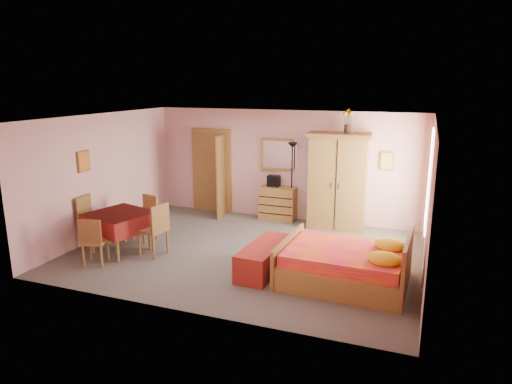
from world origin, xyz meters
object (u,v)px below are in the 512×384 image
at_px(floor_lamp, 292,182).
at_px(chair_south, 95,241).
at_px(chair_east, 153,229).
at_px(sunflower_vase, 348,121).
at_px(wardrobe, 338,181).
at_px(bed, 345,255).
at_px(dining_table, 121,232).
at_px(chest_of_drawers, 278,203).
at_px(bench, 265,258).
at_px(chair_west, 94,221).
at_px(stereo, 274,181).
at_px(wall_mirror, 281,155).
at_px(chair_north, 144,218).

relative_size(floor_lamp, chair_south, 2.10).
xyz_separation_m(chair_south, chair_east, (0.71, 0.78, 0.06)).
height_order(sunflower_vase, chair_south, sunflower_vase).
relative_size(wardrobe, bed, 1.05).
bearing_deg(dining_table, chair_east, 6.48).
bearing_deg(floor_lamp, chest_of_drawers, -167.76).
bearing_deg(dining_table, bench, 1.41).
bearing_deg(chair_south, chest_of_drawers, 41.16).
bearing_deg(bed, dining_table, -176.42).
bearing_deg(chair_east, chair_west, 101.92).
height_order(stereo, wardrobe, wardrobe).
bearing_deg(dining_table, wall_mirror, 55.93).
bearing_deg(wardrobe, sunflower_vase, 12.52).
relative_size(chest_of_drawers, chair_east, 0.84).
xyz_separation_m(stereo, wardrobe, (1.55, -0.17, 0.14)).
relative_size(chest_of_drawers, wardrobe, 0.40).
relative_size(wall_mirror, chair_north, 1.07).
relative_size(chair_south, chair_east, 0.88).
bearing_deg(sunflower_vase, floor_lamp, 173.52).
bearing_deg(chair_east, chest_of_drawers, -15.70).
xyz_separation_m(sunflower_vase, chair_west, (-4.49, -2.93, -1.90)).
bearing_deg(chair_west, chair_east, 84.38).
distance_m(wall_mirror, floor_lamp, 0.71).
bearing_deg(chest_of_drawers, sunflower_vase, -2.82).
bearing_deg(wall_mirror, chair_north, -135.24).
bearing_deg(chair_north, floor_lamp, -121.27).
bearing_deg(sunflower_vase, bench, -106.35).
relative_size(chest_of_drawers, sunflower_vase, 1.64).
height_order(floor_lamp, bench, floor_lamp).
xyz_separation_m(dining_table, chair_west, (-0.68, 0.07, 0.12)).
height_order(bed, dining_table, bed).
distance_m(stereo, dining_table, 3.80).
relative_size(wall_mirror, dining_table, 0.93).
bearing_deg(chair_west, bed, 84.37).
distance_m(chest_of_drawers, chair_south, 4.40).
distance_m(wardrobe, dining_table, 4.75).
xyz_separation_m(chest_of_drawers, wardrobe, (1.43, -0.12, 0.67)).
bearing_deg(bench, dining_table, -178.59).
bearing_deg(dining_table, chair_south, -92.70).
relative_size(stereo, bed, 0.14).
relative_size(floor_lamp, dining_table, 1.75).
relative_size(chair_south, chair_north, 0.96).
bearing_deg(chair_north, chair_south, 101.76).
height_order(wall_mirror, chair_east, wall_mirror).
xyz_separation_m(wall_mirror, chair_south, (-2.25, -3.98, -1.10)).
distance_m(chest_of_drawers, stereo, 0.55).
bearing_deg(dining_table, bed, 1.36).
relative_size(dining_table, chair_east, 1.05).
bearing_deg(chest_of_drawers, chair_east, -117.28).
bearing_deg(chair_east, bench, -78.62).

